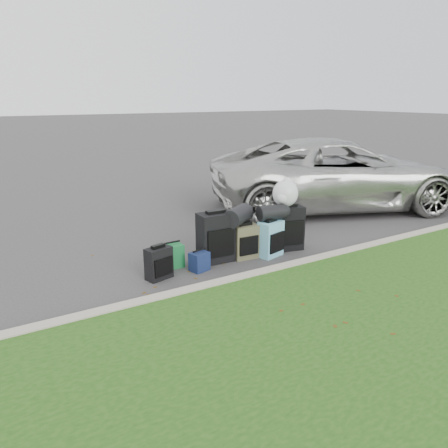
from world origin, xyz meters
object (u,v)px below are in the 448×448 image
suitcase_teal (270,239)px  tote_navy (199,261)px  suitcase_small_black (159,263)px  suitcase_large_black_left (216,237)px  tote_green (172,256)px  suitcase_olive (245,242)px  suitcase_large_black_right (288,228)px  suv (337,174)px

suitcase_teal → tote_navy: suitcase_teal is taller
suitcase_small_black → suitcase_large_black_left: 1.11m
tote_green → tote_navy: tote_green is taller
tote_green → tote_navy: 0.47m
suitcase_teal → tote_green: 1.69m
suitcase_small_black → suitcase_teal: bearing=-16.4°
suitcase_olive → suitcase_teal: bearing=-15.4°
suitcase_small_black → suitcase_olive: suitcase_olive is taller
suitcase_large_black_left → tote_navy: bearing=-149.9°
suitcase_large_black_right → tote_navy: bearing=-164.7°
suitcase_teal → suitcase_small_black: bearing=162.9°
suitcase_small_black → suitcase_large_black_right: (2.47, 0.04, 0.15)m
suv → suitcase_large_black_right: bearing=142.4°
suitcase_small_black → suitcase_large_black_left: bearing=-4.5°
suitcase_large_black_left → suitcase_teal: bearing=-13.4°
suitcase_large_black_left → suitcase_teal: size_ratio=1.35×
suv → tote_green: size_ratio=16.12×
suitcase_olive → suitcase_large_black_right: (0.89, -0.02, 0.10)m
suitcase_large_black_left → tote_green: (-0.72, 0.14, -0.22)m
suv → suitcase_large_black_left: bearing=131.9°
suv → tote_green: (-5.02, -1.48, -0.65)m
tote_green → suitcase_large_black_left: bearing=-12.9°
suitcase_teal → tote_navy: bearing=163.2°
suitcase_small_black → tote_navy: 0.67m
suitcase_small_black → tote_green: suitcase_small_black is taller
suv → suitcase_teal: bearing=140.4°
suitcase_small_black → tote_navy: (0.66, -0.04, -0.09)m
suitcase_teal → suitcase_large_black_right: bearing=0.3°
suv → suitcase_teal: size_ratio=9.86×
suv → suitcase_small_black: 5.70m
suitcase_small_black → suitcase_large_black_left: suitcase_large_black_left is taller
suitcase_small_black → tote_navy: bearing=-17.1°
tote_navy → suitcase_large_black_left: bearing=12.7°
suitcase_large_black_right → suitcase_small_black: bearing=-166.2°
suitcase_small_black → tote_green: (0.36, 0.32, -0.06)m
suitcase_large_black_left → tote_green: suitcase_large_black_left is taller
suitcase_large_black_left → suitcase_teal: suitcase_large_black_left is taller
suv → tote_green: bearing=127.7°
suv → suitcase_olive: bearing=135.8°
suitcase_olive → tote_navy: bearing=-169.5°
suitcase_small_black → suitcase_olive: 1.58m
tote_navy → suv: bearing=6.7°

